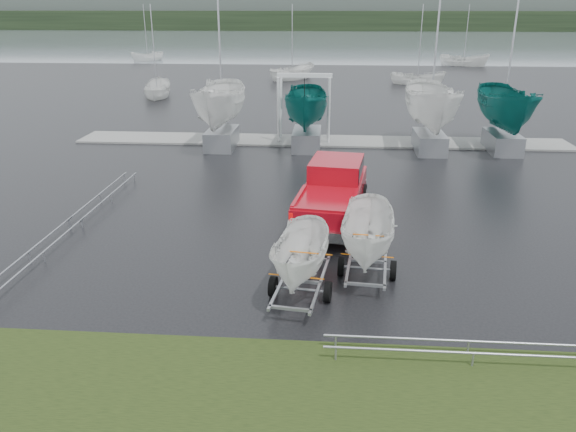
% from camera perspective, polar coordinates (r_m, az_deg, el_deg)
% --- Properties ---
extents(ground_plane, '(120.00, 120.00, 0.00)m').
position_cam_1_polar(ground_plane, '(22.57, 2.73, 0.05)').
color(ground_plane, black).
rests_on(ground_plane, ground).
extents(lake, '(300.00, 300.00, 0.00)m').
position_cam_1_polar(lake, '(121.38, 4.25, 16.89)').
color(lake, slate).
rests_on(lake, ground).
extents(grass_verge, '(40.00, 40.00, 0.00)m').
position_cam_1_polar(grass_verge, '(12.88, 1.14, -17.41)').
color(grass_verge, black).
rests_on(grass_verge, ground).
extents(dock, '(30.00, 3.00, 0.12)m').
position_cam_1_polar(dock, '(35.03, 3.39, 7.63)').
color(dock, gray).
rests_on(dock, ground).
extents(treeline, '(300.00, 8.00, 6.00)m').
position_cam_1_polar(treeline, '(191.19, 4.41, 19.16)').
color(treeline, black).
rests_on(treeline, ground).
extents(far_hill, '(300.00, 6.00, 10.00)m').
position_cam_1_polar(far_hill, '(199.14, 4.44, 19.80)').
color(far_hill, '#4C5651').
rests_on(far_hill, ground).
extents(pickup_truck, '(3.03, 6.64, 2.13)m').
position_cam_1_polar(pickup_truck, '(22.24, 4.63, 2.72)').
color(pickup_truck, '#9B0814').
rests_on(pickup_truck, ground).
extents(trailer_hitched, '(1.84, 3.73, 4.37)m').
position_cam_1_polar(trailer_hitched, '(15.54, 1.44, -0.31)').
color(trailer_hitched, gray).
rests_on(trailer_hitched, ground).
extents(trailer_parked, '(1.84, 3.70, 4.86)m').
position_cam_1_polar(trailer_parked, '(16.91, 8.44, 2.17)').
color(trailer_parked, gray).
rests_on(trailer_parked, ground).
extents(boat_hoist, '(3.30, 2.18, 4.12)m').
position_cam_1_polar(boat_hoist, '(34.56, 1.68, 11.90)').
color(boat_hoist, silver).
rests_on(boat_hoist, ground).
extents(keelboat_0, '(2.72, 3.20, 10.90)m').
position_cam_1_polar(keelboat_0, '(32.94, -7.01, 14.25)').
color(keelboat_0, gray).
rests_on(keelboat_0, ground).
extents(keelboat_1, '(2.45, 3.20, 7.60)m').
position_cam_1_polar(keelboat_1, '(32.60, 1.99, 13.52)').
color(keelboat_1, gray).
rests_on(keelboat_1, ground).
extents(keelboat_2, '(2.81, 3.20, 10.99)m').
position_cam_1_polar(keelboat_2, '(32.81, 14.75, 13.97)').
color(keelboat_2, gray).
rests_on(keelboat_2, ground).
extents(keelboat_3, '(2.63, 3.20, 10.80)m').
position_cam_1_polar(keelboat_3, '(34.10, 21.71, 12.95)').
color(keelboat_3, gray).
rests_on(keelboat_3, ground).
extents(mast_rack_0, '(0.56, 6.50, 0.06)m').
position_cam_1_polar(mast_rack_0, '(25.25, -18.06, 2.13)').
color(mast_rack_0, gray).
rests_on(mast_rack_0, ground).
extents(mast_rack_1, '(0.56, 6.50, 0.06)m').
position_cam_1_polar(mast_rack_1, '(20.21, -24.23, -3.34)').
color(mast_rack_1, gray).
rests_on(mast_rack_1, ground).
extents(mast_rack_2, '(7.00, 0.56, 0.06)m').
position_cam_1_polar(mast_rack_2, '(14.32, 18.12, -12.54)').
color(mast_rack_2, gray).
rests_on(mast_rack_2, ground).
extents(moored_boat_0, '(2.57, 2.62, 10.95)m').
position_cam_1_polar(moored_boat_0, '(53.99, -13.10, 11.72)').
color(moored_boat_0, silver).
rests_on(moored_boat_0, ground).
extents(moored_boat_1, '(3.61, 3.62, 11.36)m').
position_cam_1_polar(moored_boat_1, '(65.34, 0.42, 13.72)').
color(moored_boat_1, silver).
rests_on(moored_boat_1, ground).
extents(moored_boat_2, '(2.65, 2.61, 10.87)m').
position_cam_1_polar(moored_boat_2, '(62.60, 12.97, 12.90)').
color(moored_boat_2, silver).
rests_on(moored_boat_2, ground).
extents(moored_boat_3, '(3.51, 3.48, 11.41)m').
position_cam_1_polar(moored_boat_3, '(83.81, 17.37, 14.36)').
color(moored_boat_3, silver).
rests_on(moored_boat_3, ground).
extents(moored_boat_4, '(3.03, 3.04, 10.84)m').
position_cam_1_polar(moored_boat_4, '(90.05, -14.05, 15.06)').
color(moored_boat_4, silver).
rests_on(moored_boat_4, ground).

